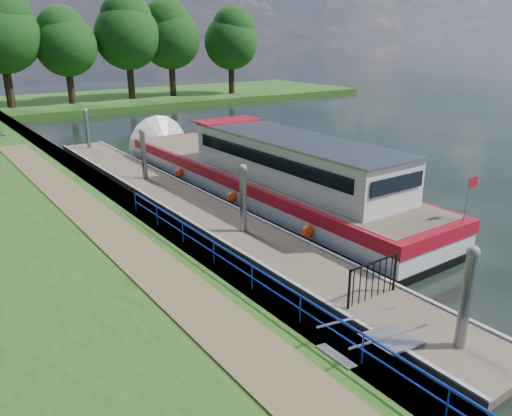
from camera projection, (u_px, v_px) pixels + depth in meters
ground at (438, 350)px, 12.15m from camera, size 160.00×160.00×0.00m
bank_edge at (115, 199)px, 22.20m from camera, size 1.10×90.00×0.78m
far_bank at (122, 99)px, 58.74m from camera, size 60.00×18.00×0.60m
footpath at (136, 253)px, 15.65m from camera, size 1.60×40.00×0.05m
blue_fence at (275, 286)px, 12.53m from camera, size 0.04×18.04×0.72m
pontoon at (187, 205)px, 22.12m from camera, size 2.50×30.00×0.56m
mooring_piles at (186, 181)px, 21.76m from camera, size 0.30×27.30×3.55m
gangway at (372, 344)px, 11.32m from camera, size 2.58×1.00×0.92m
gate_panel at (373, 275)px, 13.47m from camera, size 1.85×0.05×1.15m
barge at (253, 173)px, 23.78m from camera, size 4.36×21.15×4.78m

